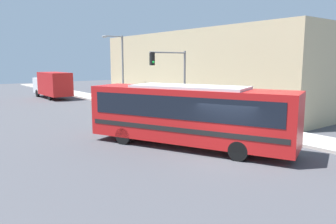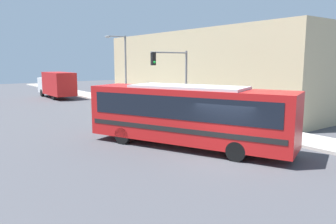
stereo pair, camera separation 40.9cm
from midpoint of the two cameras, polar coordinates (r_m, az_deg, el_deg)
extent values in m
plane|color=#47474C|center=(15.21, 11.17, -8.09)|extent=(120.00, 120.00, 0.00)
cube|color=#B7B2A8|center=(34.38, -7.12, 1.59)|extent=(2.81, 70.00, 0.16)
cube|color=tan|center=(31.04, 6.45, 7.17)|extent=(6.00, 23.96, 7.00)
cube|color=red|center=(16.62, 4.10, -0.43)|extent=(6.51, 10.73, 2.66)
cube|color=black|center=(16.55, 4.12, 1.21)|extent=(6.20, 9.96, 1.10)
cube|color=black|center=(16.72, 4.08, -2.41)|extent=(6.38, 10.35, 0.24)
cube|color=silver|center=(16.45, 4.16, 4.32)|extent=(4.40, 6.26, 0.16)
cylinder|color=black|center=(19.36, -3.43, -2.89)|extent=(0.62, 0.94, 0.90)
cylinder|color=black|center=(17.65, -7.22, -4.10)|extent=(0.62, 0.94, 0.90)
cylinder|color=black|center=(16.87, 14.71, -4.94)|extent=(0.62, 0.94, 0.90)
cylinder|color=black|center=(14.87, 12.55, -6.71)|extent=(0.62, 0.94, 0.90)
cube|color=#B21919|center=(40.62, -18.19, 4.72)|extent=(2.30, 5.64, 2.63)
cube|color=silver|center=(44.37, -19.79, 4.45)|extent=(2.18, 2.19, 1.86)
cylinder|color=black|center=(43.79, -20.82, 3.12)|extent=(0.25, 0.90, 0.90)
cylinder|color=black|center=(39.42, -18.99, 2.64)|extent=(0.25, 0.90, 0.90)
cylinder|color=red|center=(20.35, 16.15, -2.73)|extent=(0.24, 0.24, 0.54)
sphere|color=red|center=(20.28, 16.19, -1.79)|extent=(0.23, 0.23, 0.23)
cylinder|color=red|center=(20.26, 16.45, -2.71)|extent=(0.11, 0.15, 0.11)
cylinder|color=slate|center=(24.98, 3.65, 4.85)|extent=(0.16, 0.16, 4.99)
cylinder|color=slate|center=(23.93, 0.73, 10.32)|extent=(3.20, 0.11, 0.11)
cube|color=black|center=(23.10, -2.07, 9.25)|extent=(0.30, 0.24, 0.90)
sphere|color=#19D83F|center=(22.98, -1.87, 8.69)|extent=(0.18, 0.18, 0.18)
cylinder|color=slate|center=(25.78, 2.06, 0.69)|extent=(0.06, 0.06, 1.15)
cylinder|color=#4C4C51|center=(25.70, 2.07, 2.20)|extent=(0.14, 0.14, 0.22)
cylinder|color=slate|center=(32.77, -7.00, 7.23)|extent=(0.18, 0.18, 6.67)
cylinder|color=slate|center=(32.38, -8.60, 12.90)|extent=(1.89, 0.11, 0.11)
ellipsoid|color=gray|center=(31.94, -10.13, 12.78)|extent=(0.56, 0.28, 0.20)
cylinder|color=#23283D|center=(26.98, 2.54, 0.74)|extent=(0.28, 0.28, 0.86)
cylinder|color=#338C4C|center=(26.88, 2.55, 2.40)|extent=(0.34, 0.34, 0.71)
sphere|color=tan|center=(26.83, 2.56, 3.40)|extent=(0.23, 0.23, 0.23)
camera|label=1|loc=(0.20, -89.40, 0.09)|focal=35.00mm
camera|label=2|loc=(0.20, 90.60, -0.09)|focal=35.00mm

